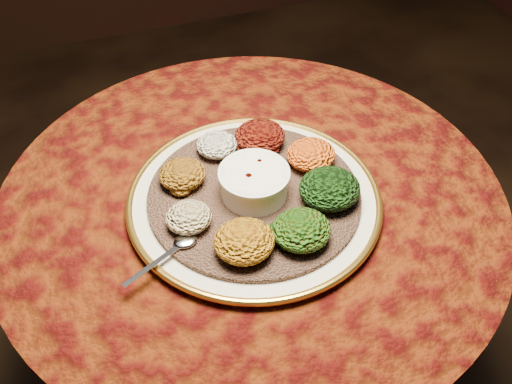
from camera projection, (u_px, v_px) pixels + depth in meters
name	position (u px, v px, depth m)	size (l,w,h in m)	color
table	(252.00, 253.00, 1.21)	(0.96, 0.96, 0.73)	black
platter	(254.00, 199.00, 1.05)	(0.48, 0.48, 0.02)	beige
injera	(254.00, 195.00, 1.04)	(0.39, 0.39, 0.01)	brown
stew_bowl	(254.00, 181.00, 1.02)	(0.13, 0.13, 0.05)	silver
spoon	(180.00, 245.00, 0.95)	(0.14, 0.08, 0.01)	silver
portion_ayib	(217.00, 145.00, 1.11)	(0.08, 0.08, 0.04)	white
portion_kitfo	(260.00, 136.00, 1.12)	(0.10, 0.10, 0.05)	black
portion_tikil	(311.00, 154.00, 1.08)	(0.09, 0.09, 0.05)	orange
portion_gomen	(330.00, 188.00, 1.01)	(0.11, 0.11, 0.05)	black
portion_mixveg	(301.00, 230.00, 0.94)	(0.10, 0.09, 0.05)	maroon
portion_kik	(244.00, 241.00, 0.93)	(0.10, 0.10, 0.05)	#A76F0E
portion_timatim	(189.00, 217.00, 0.97)	(0.08, 0.08, 0.04)	maroon
portion_shiro	(182.00, 174.00, 1.04)	(0.09, 0.08, 0.04)	#8A4B10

